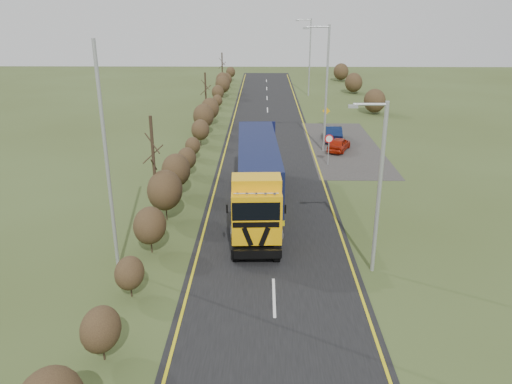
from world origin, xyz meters
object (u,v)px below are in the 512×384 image
at_px(streetlight_near, 378,183).
at_px(speed_sign, 329,144).
at_px(car_red_hatchback, 339,144).
at_px(car_blue_sedan, 333,133).
at_px(lorry, 258,174).

bearing_deg(streetlight_near, speed_sign, 90.05).
distance_m(car_red_hatchback, car_blue_sedan, 3.42).
bearing_deg(car_blue_sedan, lorry, 71.56).
distance_m(lorry, speed_sign, 10.45).
xyz_separation_m(car_red_hatchback, speed_sign, (-1.39, -3.99, 1.12)).
relative_size(lorry, car_blue_sedan, 3.44).
xyz_separation_m(car_red_hatchback, car_blue_sedan, (-0.07, 3.41, 0.11)).
bearing_deg(lorry, streetlight_near, -56.30).
bearing_deg(streetlight_near, lorry, 126.11).
height_order(lorry, speed_sign, lorry).
xyz_separation_m(lorry, streetlight_near, (5.31, -7.28, 2.06)).
relative_size(car_blue_sedan, speed_sign, 1.72).
bearing_deg(car_blue_sedan, streetlight_near, 90.40).
distance_m(car_blue_sedan, speed_sign, 7.58).
bearing_deg(lorry, car_blue_sedan, 65.58).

